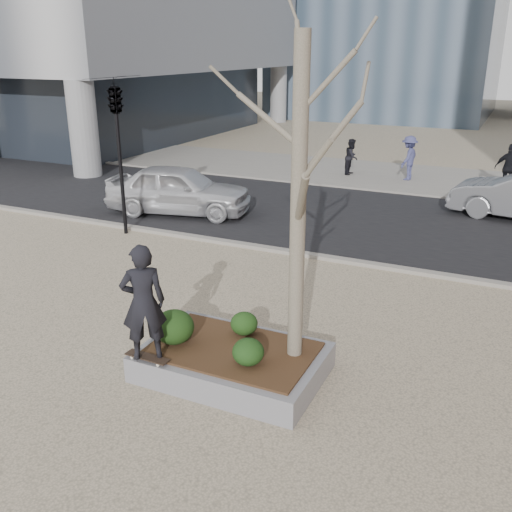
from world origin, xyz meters
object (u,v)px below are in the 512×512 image
at_px(planter, 233,362).
at_px(skateboard, 147,358).
at_px(police_car, 179,189).
at_px(skateboarder, 143,302).

relative_size(planter, skateboard, 3.85).
distance_m(planter, police_car, 10.22).
height_order(skateboarder, police_car, skateboarder).
relative_size(skateboard, police_car, 0.16).
relative_size(skateboard, skateboarder, 0.41).
relative_size(planter, police_car, 0.63).
xyz_separation_m(skateboard, police_car, (-5.09, 8.99, 0.34)).
height_order(skateboard, skateboarder, skateboarder).
xyz_separation_m(planter, skateboard, (-1.10, -0.88, 0.26)).
height_order(skateboard, police_car, police_car).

